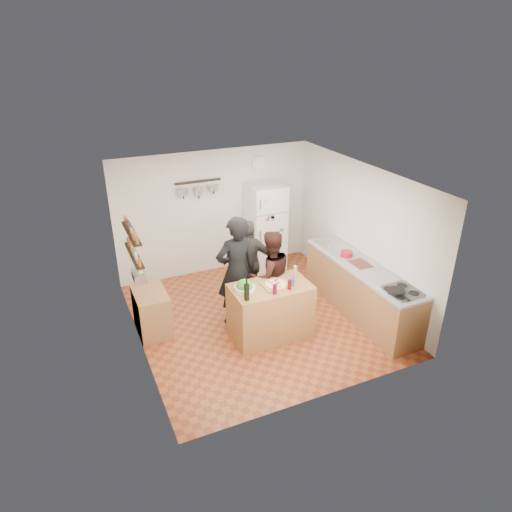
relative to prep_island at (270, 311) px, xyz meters
name	(u,v)px	position (x,y,z in m)	size (l,w,h in m)	color
room_shell	(249,244)	(0.03, 0.92, 0.79)	(4.20, 4.20, 4.20)	brown
prep_island	(270,311)	(0.00, 0.00, 0.00)	(1.25, 0.72, 0.91)	olive
pizza_board	(276,285)	(0.08, -0.02, 0.47)	(0.42, 0.34, 0.02)	olive
pizza	(276,284)	(0.08, -0.02, 0.48)	(0.34, 0.34, 0.02)	beige
salad_bowl	(245,288)	(-0.42, 0.05, 0.49)	(0.32, 0.32, 0.06)	silver
wine_bottle	(247,292)	(-0.50, -0.22, 0.58)	(0.08, 0.08, 0.25)	black
wine_glass_near	(275,289)	(-0.05, -0.24, 0.53)	(0.06, 0.06, 0.16)	#51071E
wine_glass_far	(290,285)	(0.22, -0.20, 0.53)	(0.06, 0.06, 0.15)	#520708
pepper_mill	(295,274)	(0.45, 0.05, 0.55)	(0.06, 0.06, 0.20)	#9E7942
salt_canister	(292,282)	(0.30, -0.12, 0.52)	(0.08, 0.08, 0.13)	navy
person_left	(237,272)	(-0.34, 0.58, 0.50)	(0.70, 0.46, 1.92)	black
person_center	(270,276)	(0.21, 0.46, 0.35)	(0.79, 0.61, 1.62)	black
person_back	(249,263)	(0.11, 1.11, 0.34)	(0.93, 0.39, 1.58)	#312F2C
counter_run	(361,290)	(1.73, -0.02, -0.01)	(0.63, 2.63, 0.90)	#9E7042
stove_top	(401,292)	(1.73, -0.97, 0.46)	(0.60, 0.62, 0.02)	white
skillet	(396,291)	(1.63, -0.98, 0.49)	(0.26, 0.26, 0.05)	black
sink	(336,247)	(1.73, 0.83, 0.46)	(0.50, 0.80, 0.03)	silver
cutting_board	(360,264)	(1.73, 0.06, 0.46)	(0.30, 0.40, 0.02)	brown
red_bowl	(347,254)	(1.68, 0.41, 0.51)	(0.21, 0.21, 0.09)	maroon
fridge	(265,227)	(0.98, 2.28, 0.45)	(0.70, 0.68, 1.80)	white
wall_clock	(259,163)	(0.98, 2.61, 1.69)	(0.30, 0.30, 0.03)	silver
spice_shelf_lower	(134,255)	(-1.90, 0.73, 1.04)	(0.12, 1.00, 0.03)	black
spice_shelf_upper	(131,233)	(-1.90, 0.73, 1.40)	(0.12, 1.00, 0.03)	black
produce_basket	(139,276)	(-1.87, 0.73, 0.69)	(0.18, 0.35, 0.14)	silver
side_table	(152,311)	(-1.71, 0.91, -0.09)	(0.50, 0.80, 0.73)	#95643E
pot_rack	(198,182)	(-0.32, 2.53, 1.49)	(0.90, 0.04, 0.04)	black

